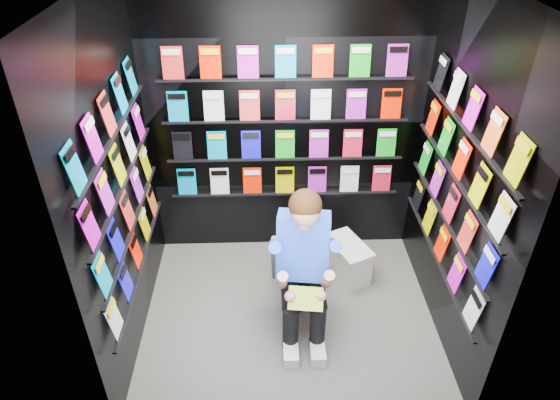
{
  "coord_description": "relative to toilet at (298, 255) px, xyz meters",
  "views": [
    {
      "loc": [
        -0.18,
        -2.95,
        3.16
      ],
      "look_at": [
        -0.07,
        0.15,
        1.08
      ],
      "focal_mm": 32.0,
      "sensor_mm": 36.0,
      "label": 1
    }
  ],
  "objects": [
    {
      "name": "reader",
      "position": [
        0.0,
        -0.38,
        0.41
      ],
      "size": [
        0.63,
        0.84,
        1.44
      ],
      "primitive_type": null,
      "rotation": [
        0.0,
        0.0,
        -0.13
      ],
      "color": "blue",
      "rests_on": "toilet"
    },
    {
      "name": "longbox_lid",
      "position": [
        0.46,
        0.14,
        -0.02
      ],
      "size": [
        0.43,
        0.53,
        0.03
      ],
      "primitive_type": "cube",
      "rotation": [
        0.0,
        0.0,
        0.43
      ],
      "color": "silver",
      "rests_on": "longbox"
    },
    {
      "name": "toilet",
      "position": [
        0.0,
        0.0,
        0.0
      ],
      "size": [
        0.51,
        0.8,
        0.73
      ],
      "primitive_type": "imported",
      "rotation": [
        0.0,
        0.0,
        3.02
      ],
      "color": "white",
      "rests_on": "floor"
    },
    {
      "name": "wall_right",
      "position": [
        1.11,
        -0.35,
        0.93
      ],
      "size": [
        0.04,
        2.0,
        2.6
      ],
      "primitive_type": "cube",
      "color": "black",
      "rests_on": "floor"
    },
    {
      "name": "wall_left",
      "position": [
        -1.29,
        -0.35,
        0.93
      ],
      "size": [
        0.04,
        2.0,
        2.6
      ],
      "primitive_type": "cube",
      "color": "black",
      "rests_on": "floor"
    },
    {
      "name": "held_comic",
      "position": [
        0.0,
        -0.73,
        0.21
      ],
      "size": [
        0.27,
        0.18,
        0.11
      ],
      "primitive_type": "cube",
      "rotation": [
        -0.96,
        0.0,
        -0.13
      ],
      "color": "green",
      "rests_on": "reader"
    },
    {
      "name": "comics_back",
      "position": [
        -0.09,
        0.62,
        0.94
      ],
      "size": [
        2.1,
        0.06,
        1.37
      ],
      "primitive_type": null,
      "color": "red",
      "rests_on": "wall_back"
    },
    {
      "name": "comics_right",
      "position": [
        1.08,
        -0.35,
        0.94
      ],
      "size": [
        0.06,
        1.7,
        1.37
      ],
      "primitive_type": null,
      "color": "red",
      "rests_on": "wall_right"
    },
    {
      "name": "wall_back",
      "position": [
        -0.09,
        0.65,
        0.93
      ],
      "size": [
        2.4,
        0.04,
        2.6
      ],
      "primitive_type": "cube",
      "color": "black",
      "rests_on": "floor"
    },
    {
      "name": "wall_front",
      "position": [
        -0.09,
        -1.35,
        0.93
      ],
      "size": [
        2.4,
        0.04,
        2.6
      ],
      "primitive_type": "cube",
      "color": "black",
      "rests_on": "floor"
    },
    {
      "name": "longbox",
      "position": [
        0.46,
        0.14,
        -0.2
      ],
      "size": [
        0.41,
        0.5,
        0.33
      ],
      "primitive_type": "cube",
      "rotation": [
        0.0,
        0.0,
        0.43
      ],
      "color": "silver",
      "rests_on": "floor"
    },
    {
      "name": "comics_left",
      "position": [
        -1.26,
        -0.35,
        0.94
      ],
      "size": [
        0.06,
        1.7,
        1.37
      ],
      "primitive_type": null,
      "color": "red",
      "rests_on": "wall_left"
    },
    {
      "name": "floor",
      "position": [
        -0.09,
        -0.35,
        -0.37
      ],
      "size": [
        2.4,
        2.4,
        0.0
      ],
      "primitive_type": "plane",
      "color": "#5D5D5B",
      "rests_on": "ground"
    }
  ]
}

